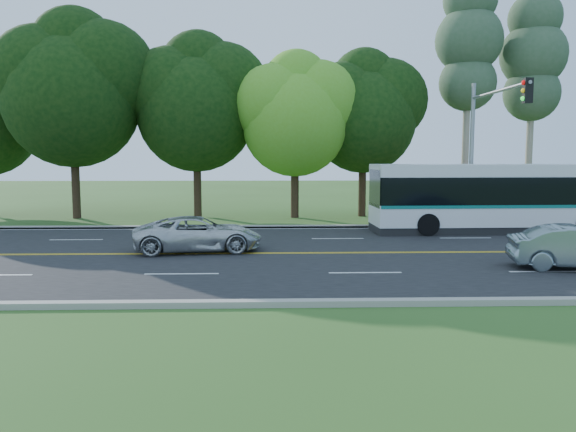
{
  "coord_description": "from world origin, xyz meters",
  "views": [
    {
      "loc": [
        -3.34,
        -20.01,
        3.52
      ],
      "look_at": [
        -2.66,
        2.0,
        1.15
      ],
      "focal_mm": 35.0,
      "sensor_mm": 36.0,
      "label": 1
    }
  ],
  "objects": [
    {
      "name": "grass_verge",
      "position": [
        0.0,
        9.0,
        0.05
      ],
      "size": [
        60.0,
        4.0,
        0.1
      ],
      "primitive_type": "cube",
      "color": "#2F531B",
      "rests_on": "ground"
    },
    {
      "name": "curb_north",
      "position": [
        0.0,
        7.15,
        0.07
      ],
      "size": [
        60.0,
        0.3,
        0.15
      ],
      "primitive_type": "cube",
      "color": "#9B978C",
      "rests_on": "ground"
    },
    {
      "name": "traffic_signal",
      "position": [
        6.49,
        5.4,
        4.67
      ],
      "size": [
        0.42,
        6.1,
        7.0
      ],
      "color": "gray",
      "rests_on": "ground"
    },
    {
      "name": "curb_south",
      "position": [
        0.0,
        -7.15,
        0.07
      ],
      "size": [
        60.0,
        0.3,
        0.15
      ],
      "primitive_type": "cube",
      "color": "#9B978C",
      "rests_on": "ground"
    },
    {
      "name": "ground",
      "position": [
        0.0,
        0.0,
        0.0
      ],
      "size": [
        120.0,
        120.0,
        0.0
      ],
      "primitive_type": "plane",
      "color": "#2F531B",
      "rests_on": "ground"
    },
    {
      "name": "transit_bus",
      "position": [
        7.31,
        5.46,
        1.56
      ],
      "size": [
        11.97,
        2.9,
        3.12
      ],
      "rotation": [
        0.0,
        0.0,
        0.03
      ],
      "color": "white",
      "rests_on": "road"
    },
    {
      "name": "suv",
      "position": [
        -6.01,
        0.5,
        0.67
      ],
      "size": [
        4.89,
        2.74,
        1.29
      ],
      "primitive_type": "imported",
      "rotation": [
        0.0,
        0.0,
        1.7
      ],
      "color": "silver",
      "rests_on": "road"
    },
    {
      "name": "lane_markings",
      "position": [
        -0.09,
        0.0,
        0.02
      ],
      "size": [
        57.6,
        13.82,
        0.0
      ],
      "color": "gold",
      "rests_on": "road"
    },
    {
      "name": "road",
      "position": [
        0.0,
        0.0,
        0.01
      ],
      "size": [
        60.0,
        14.0,
        0.02
      ],
      "primitive_type": "cube",
      "color": "black",
      "rests_on": "ground"
    },
    {
      "name": "bougainvillea_hedge",
      "position": [
        7.18,
        8.15,
        0.72
      ],
      "size": [
        9.5,
        2.25,
        1.5
      ],
      "color": "#A50D37",
      "rests_on": "ground"
    },
    {
      "name": "tree_row",
      "position": [
        -5.15,
        12.13,
        6.73
      ],
      "size": [
        44.7,
        9.1,
        13.84
      ],
      "color": "black",
      "rests_on": "ground"
    }
  ]
}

